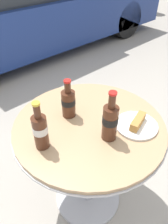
% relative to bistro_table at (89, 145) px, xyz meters
% --- Properties ---
extents(ground_plane, '(30.00, 30.00, 0.00)m').
position_rel_bistro_table_xyz_m(ground_plane, '(0.00, 0.00, -0.53)').
color(ground_plane, '#A8A093').
extents(bistro_table, '(0.77, 0.77, 0.69)m').
position_rel_bistro_table_xyz_m(bistro_table, '(0.00, 0.00, 0.00)').
color(bistro_table, '#B7B7BC').
rests_on(bistro_table, ground_plane).
extents(cola_bottle_left, '(0.07, 0.07, 0.24)m').
position_rel_bistro_table_xyz_m(cola_bottle_left, '(-0.26, 0.03, 0.25)').
color(cola_bottle_left, '#4C2819').
rests_on(cola_bottle_left, bistro_table).
extents(cola_bottle_right, '(0.07, 0.07, 0.25)m').
position_rel_bistro_table_xyz_m(cola_bottle_right, '(0.00, -0.13, 0.26)').
color(cola_bottle_right, '#4C2819').
rests_on(cola_bottle_right, bistro_table).
extents(cola_bottle_center, '(0.07, 0.07, 0.21)m').
position_rel_bistro_table_xyz_m(cola_bottle_center, '(-0.03, 0.12, 0.24)').
color(cola_bottle_center, '#4C2819').
rests_on(cola_bottle_center, bistro_table).
extents(lunch_plate_near, '(0.21, 0.21, 0.05)m').
position_rel_bistro_table_xyz_m(lunch_plate_near, '(0.16, -0.17, 0.17)').
color(lunch_plate_near, silver).
rests_on(lunch_plate_near, bistro_table).
extents(parked_car, '(4.35, 1.74, 1.33)m').
position_rel_bistro_table_xyz_m(parked_car, '(1.25, 2.61, 0.09)').
color(parked_car, navy).
rests_on(parked_car, ground_plane).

